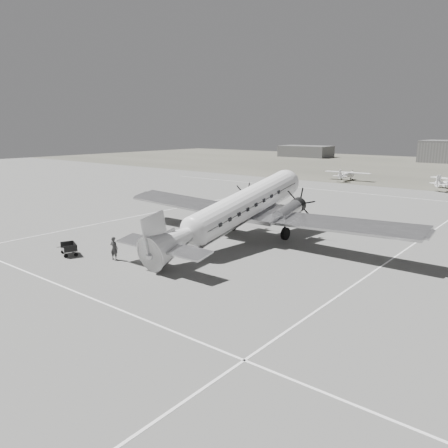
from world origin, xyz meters
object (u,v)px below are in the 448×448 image
(ramp_agent, at_px, (166,244))
(passenger, at_px, (182,240))
(shed_secondary, at_px, (306,151))
(light_plane_left, at_px, (347,176))
(baggage_cart_far, at_px, (69,249))
(ground_crew, at_px, (114,248))
(baggage_cart_near, at_px, (154,247))
(dc3_airliner, at_px, (238,211))

(ramp_agent, xyz_separation_m, passenger, (0.05, 1.92, 0.02))
(shed_secondary, xyz_separation_m, ramp_agent, (51.38, -119.02, -1.24))
(light_plane_left, xyz_separation_m, baggage_cart_far, (3.67, -64.70, -0.46))
(passenger, bearing_deg, ground_crew, -174.37)
(baggage_cart_near, relative_size, baggage_cart_far, 1.06)
(baggage_cart_far, bearing_deg, shed_secondary, 131.88)
(shed_secondary, height_order, passenger, shed_secondary)
(ground_crew, distance_m, ramp_agent, 4.37)
(ramp_agent, relative_size, passenger, 0.97)
(light_plane_left, height_order, ground_crew, light_plane_left)
(baggage_cart_near, bearing_deg, light_plane_left, 82.67)
(dc3_airliner, bearing_deg, light_plane_left, 102.88)
(light_plane_left, bearing_deg, passenger, -83.08)
(baggage_cart_near, bearing_deg, passenger, 56.32)
(baggage_cart_far, relative_size, passenger, 1.16)
(shed_secondary, xyz_separation_m, passenger, (51.43, -117.10, -1.22))
(baggage_cart_far, distance_m, passenger, 9.53)
(shed_secondary, bearing_deg, light_plane_left, -55.06)
(dc3_airliner, relative_size, ground_crew, 16.63)
(dc3_airliner, xyz_separation_m, ramp_agent, (-2.88, -6.32, -2.29))
(dc3_airliner, height_order, passenger, dc3_airliner)
(baggage_cart_near, bearing_deg, baggage_cart_far, -152.22)
(ramp_agent, bearing_deg, baggage_cart_near, 160.95)
(dc3_airliner, distance_m, passenger, 5.71)
(dc3_airliner, xyz_separation_m, ground_crew, (-4.73, -10.28, -2.08))
(shed_secondary, bearing_deg, dc3_airliner, -64.29)
(shed_secondary, relative_size, baggage_cart_far, 9.91)
(passenger, bearing_deg, baggage_cart_far, 164.79)
(ramp_agent, distance_m, passenger, 1.92)
(light_plane_left, bearing_deg, ground_crew, -85.64)
(shed_secondary, xyz_separation_m, light_plane_left, (41.80, -59.82, -1.03))
(light_plane_left, relative_size, ground_crew, 4.87)
(baggage_cart_near, bearing_deg, ramp_agent, 24.17)
(shed_secondary, height_order, baggage_cart_near, shed_secondary)
(light_plane_left, bearing_deg, baggage_cart_near, -84.27)
(shed_secondary, height_order, baggage_cart_far, shed_secondary)
(dc3_airliner, xyz_separation_m, baggage_cart_near, (-3.66, -6.98, -2.50))
(light_plane_left, xyz_separation_m, passenger, (9.63, -57.28, -0.19))
(dc3_airliner, bearing_deg, baggage_cart_near, -118.08)
(ground_crew, bearing_deg, shed_secondary, -82.08)
(shed_secondary, relative_size, dc3_airliner, 0.56)
(dc3_airliner, height_order, ground_crew, dc3_airliner)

